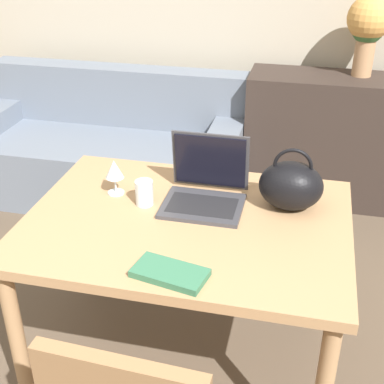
{
  "coord_description": "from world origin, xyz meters",
  "views": [
    {
      "loc": [
        0.52,
        -0.86,
        1.81
      ],
      "look_at": [
        0.13,
        0.83,
        0.87
      ],
      "focal_mm": 50.0,
      "sensor_mm": 36.0,
      "label": 1
    }
  ],
  "objects_px": {
    "laptop": "(206,185)",
    "flower_vase": "(369,25)",
    "drinking_glass": "(144,193)",
    "handbag": "(291,185)",
    "wine_glass": "(114,171)",
    "couch": "(109,153)"
  },
  "relations": [
    {
      "from": "wine_glass",
      "to": "handbag",
      "type": "relative_size",
      "value": 0.59
    },
    {
      "from": "wine_glass",
      "to": "flower_vase",
      "type": "height_order",
      "value": "flower_vase"
    },
    {
      "from": "couch",
      "to": "wine_glass",
      "type": "relative_size",
      "value": 12.2
    },
    {
      "from": "laptop",
      "to": "flower_vase",
      "type": "bearing_deg",
      "value": 67.33
    },
    {
      "from": "couch",
      "to": "handbag",
      "type": "xyz_separation_m",
      "value": [
        1.28,
        -1.28,
        0.56
      ]
    },
    {
      "from": "couch",
      "to": "drinking_glass",
      "type": "distance_m",
      "value": 1.64
    },
    {
      "from": "handbag",
      "to": "flower_vase",
      "type": "height_order",
      "value": "flower_vase"
    },
    {
      "from": "couch",
      "to": "laptop",
      "type": "height_order",
      "value": "laptop"
    },
    {
      "from": "laptop",
      "to": "drinking_glass",
      "type": "height_order",
      "value": "laptop"
    },
    {
      "from": "couch",
      "to": "flower_vase",
      "type": "distance_m",
      "value": 1.85
    },
    {
      "from": "wine_glass",
      "to": "flower_vase",
      "type": "bearing_deg",
      "value": 57.26
    },
    {
      "from": "couch",
      "to": "drinking_glass",
      "type": "relative_size",
      "value": 17.87
    },
    {
      "from": "handbag",
      "to": "laptop",
      "type": "bearing_deg",
      "value": -177.58
    },
    {
      "from": "laptop",
      "to": "drinking_glass",
      "type": "bearing_deg",
      "value": -158.91
    },
    {
      "from": "drinking_glass",
      "to": "handbag",
      "type": "bearing_deg",
      "value": 10.4
    },
    {
      "from": "laptop",
      "to": "wine_glass",
      "type": "bearing_deg",
      "value": -175.44
    },
    {
      "from": "drinking_glass",
      "to": "flower_vase",
      "type": "relative_size",
      "value": 0.21
    },
    {
      "from": "drinking_glass",
      "to": "handbag",
      "type": "height_order",
      "value": "handbag"
    },
    {
      "from": "couch",
      "to": "flower_vase",
      "type": "bearing_deg",
      "value": 10.34
    },
    {
      "from": "wine_glass",
      "to": "laptop",
      "type": "bearing_deg",
      "value": 4.56
    },
    {
      "from": "wine_glass",
      "to": "handbag",
      "type": "distance_m",
      "value": 0.71
    },
    {
      "from": "wine_glass",
      "to": "flower_vase",
      "type": "xyz_separation_m",
      "value": [
        1.04,
        1.61,
        0.31
      ]
    }
  ]
}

